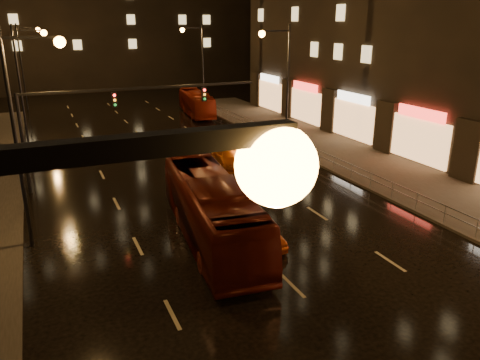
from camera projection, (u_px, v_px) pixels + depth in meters
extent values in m
plane|color=black|center=(179.00, 174.00, 32.82)|extent=(140.00, 140.00, 0.00)
cube|color=#38332D|center=(380.00, 169.00, 33.57)|extent=(7.00, 70.00, 0.15)
cylinder|color=black|center=(23.00, 145.00, 28.19)|extent=(0.22, 0.22, 6.20)
cube|color=black|center=(145.00, 88.00, 30.11)|extent=(15.20, 0.14, 0.14)
cube|color=black|center=(114.00, 100.00, 29.56)|extent=(0.32, 0.18, 0.95)
cube|color=black|center=(204.00, 94.00, 31.83)|extent=(0.32, 0.18, 0.95)
sphere|color=#FF1E19|center=(114.00, 95.00, 29.36)|extent=(0.18, 0.18, 0.18)
cube|color=black|center=(78.00, 152.00, 2.28)|extent=(2.40, 0.12, 0.12)
sphere|color=orange|center=(276.00, 165.00, 2.76)|extent=(0.50, 0.50, 0.50)
cylinder|color=#99999E|center=(203.00, 104.00, 57.32)|extent=(0.04, 0.04, 1.00)
cube|color=#99999E|center=(319.00, 150.00, 34.59)|extent=(0.05, 56.00, 0.05)
cube|color=#99999E|center=(319.00, 156.00, 34.72)|extent=(0.05, 56.00, 0.05)
imported|color=#57140C|center=(212.00, 209.00, 22.41)|extent=(3.87, 11.67, 3.19)
imported|color=maroon|center=(196.00, 103.00, 53.30)|extent=(3.34, 9.95, 2.72)
imported|color=orange|center=(260.00, 231.00, 22.38)|extent=(1.59, 3.72, 1.25)
imported|color=orange|center=(230.00, 157.00, 34.43)|extent=(2.44, 5.01, 1.41)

